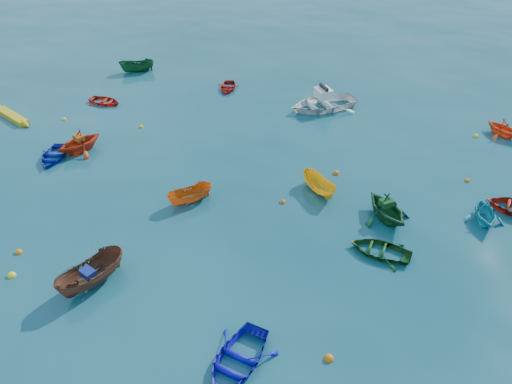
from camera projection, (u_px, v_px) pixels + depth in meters
The scene contains 29 objects.
ground at pixel (202, 252), 23.49m from camera, with size 160.00×160.00×0.00m, color #0B4151.
dinghy_blue_sw at pixel (54, 159), 30.37m from camera, with size 1.99×2.79×0.58m, color #0D1CA5.
sampan_brown_mid at pixel (94, 284), 21.76m from camera, with size 1.27×3.38×1.31m, color brown.
dinghy_blue_se at pixel (237, 364), 18.44m from camera, with size 2.41×3.37×0.70m, color #100FC2.
dinghy_orange_w at pixel (81, 151), 31.13m from camera, with size 2.48×2.87×1.51m, color red.
sampan_yellow_mid at pixel (319, 192), 27.49m from camera, with size 1.02×2.70×1.04m, color #EFAD15.
dinghy_green_e at pixel (379, 253), 23.42m from camera, with size 2.05×2.86×0.59m, color #0F4212.
dinghy_cyan_se at pixel (483, 220), 25.43m from camera, with size 2.05×2.37×1.25m, color #1C9CB1.
dinghy_red_nw at pixel (105, 103), 36.79m from camera, with size 1.80×2.51×0.52m, color red.
sampan_orange_n at pixel (191, 202), 26.73m from camera, with size 0.97×2.58×1.00m, color #D66014.
dinghy_green_n at pixel (385, 218), 25.55m from camera, with size 2.52×2.93×1.54m, color #135227.
dinghy_red_far at pixel (228, 89), 38.88m from camera, with size 1.77×2.48×0.51m, color #B0160E.
dinghy_orange_far at pixel (501, 135), 32.79m from camera, with size 2.06×2.39×1.26m, color #F74D17.
sampan_green_far at pixel (138, 72), 41.82m from camera, with size 1.08×2.85×1.10m, color #114A23.
kayak_yellow at pixel (13, 118), 34.80m from camera, with size 0.64×4.24×0.43m, color gold, non-canonical shape.
motorboat_white at pixel (322, 108), 36.13m from camera, with size 3.55×4.97×1.63m, color white.
tarp_blue_a at pixel (88, 273), 21.20m from camera, with size 0.62×0.47×0.30m, color navy.
tarp_orange_a at pixel (79, 138), 30.63m from camera, with size 0.65×0.49×0.31m, color #AF5112.
tarp_green_b at pixel (387, 203), 25.09m from camera, with size 0.67×0.51×0.33m, color #10421B.
buoy_or_a at pixel (19, 253), 23.43m from camera, with size 0.34×0.34×0.34m, color orange.
buoy_ye_a at pixel (12, 276), 22.19m from camera, with size 0.37×0.37×0.37m, color yellow.
buoy_or_b at pixel (329, 359), 18.62m from camera, with size 0.38×0.38×0.38m, color #D1600B.
buoy_ye_b at pixel (64, 120), 34.62m from camera, with size 0.30×0.30×0.30m, color yellow.
buoy_or_c at pixel (283, 202), 26.69m from camera, with size 0.31×0.31×0.31m, color #E94F0C.
buoy_ye_c at pixel (329, 195), 27.23m from camera, with size 0.37×0.37×0.37m, color yellow.
buoy_or_d at pixel (467, 181), 28.37m from camera, with size 0.30×0.30×0.30m, color orange.
buoy_ye_d at pixel (141, 127), 33.69m from camera, with size 0.30×0.30×0.30m, color gold.
buoy_or_e at pixel (336, 174), 29.01m from camera, with size 0.38×0.38×0.38m, color #DD630C.
buoy_ye_e at pixel (476, 136), 32.65m from camera, with size 0.34×0.34×0.34m, color yellow.
Camera 1 is at (11.11, -13.87, 15.83)m, focal length 35.00 mm.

